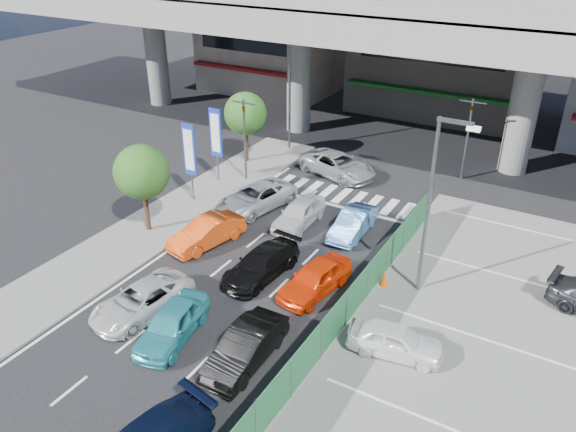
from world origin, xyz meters
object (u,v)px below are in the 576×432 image
Objects in this scene: taxi_orange_right at (315,279)px; taxi_teal_mid at (172,324)px; sedan_white_front_mid at (299,213)px; traffic_cone at (384,278)px; sedan_white_mid_left at (142,300)px; street_lamp_left at (292,83)px; traffic_light_left at (244,120)px; crossing_wagon_silver at (338,165)px; signboard_far at (216,135)px; taxi_orange_left at (207,232)px; street_lamp_right at (434,194)px; wagon_silver_front_left at (256,197)px; signboard_near at (190,152)px; tree_far at (245,114)px; hatch_black_mid_right at (246,347)px; kei_truck_front_right at (353,223)px; traffic_light_right at (470,119)px; sedan_black_mid at (261,264)px; parked_sedan_white at (396,340)px; tree_near at (142,172)px.

taxi_teal_mid is at bearing -112.22° from taxi_orange_right.
sedan_white_front_mid reaches higher than traffic_cone.
sedan_white_mid_left is at bearing -139.39° from traffic_cone.
street_lamp_left reaches higher than traffic_cone.
traffic_light_left is 1.00× the size of crossing_wagon_silver.
sedan_white_mid_left is (3.78, -13.37, -3.30)m from traffic_light_left.
signboard_far is 8.07m from taxi_orange_left.
street_lamp_right reaches higher than signboard_far.
sedan_white_mid_left is 0.92× the size of wagon_silver_front_left.
signboard_near is at bearing -104.02° from traffic_light_left.
traffic_cone is (13.40, -8.99, -2.94)m from tree_far.
traffic_light_left is 1.24× the size of hatch_black_mid_right.
traffic_cone is (5.89, 7.48, -0.24)m from taxi_teal_mid.
tree_far is 7.44m from wagon_silver_front_left.
kei_truck_front_right is at bearing 72.93° from sedan_white_mid_left.
traffic_light_right is at bearing 71.18° from kei_truck_front_right.
sedan_black_mid is at bearing -43.37° from signboard_far.
street_lamp_left reaches higher than traffic_light_left.
taxi_orange_left is 11.49m from parked_sedan_white.
tree_far is 1.19× the size of taxi_orange_right.
wagon_silver_front_left is 5.96m from kei_truck_front_right.
sedan_white_front_mid is at bearing 66.93° from taxi_orange_left.
taxi_orange_left is (3.70, -3.54, -2.37)m from signboard_near.
sedan_white_front_mid is (6.70, 0.59, -2.38)m from signboard_near.
tree_near reaches higher than taxi_teal_mid.
crossing_wagon_silver reaches higher than sedan_white_front_mid.
taxi_orange_left is at bearing 108.26° from sedan_white_mid_left.
tree_near is at bearing -129.81° from traffic_light_right.
sedan_black_mid is at bearing 115.02° from hatch_black_mid_right.
traffic_light_left is at bearing 122.22° from hatch_black_mid_right.
traffic_light_right is at bearing 90.46° from taxi_orange_right.
sedan_white_mid_left is 1.26× the size of parked_sedan_white.
parked_sedan_white is at bearing -15.52° from taxi_orange_right.
tree_far is 20.34m from parked_sedan_white.
hatch_black_mid_right is at bearing -5.44° from taxi_teal_mid.
crossing_wagon_silver is at bearing 125.47° from traffic_cone.
sedan_black_mid is (-5.10, -15.56, -3.29)m from traffic_light_right.
street_lamp_right is 18.06m from street_lamp_left.
parked_sedan_white reaches higher than sedan_black_mid.
kei_truck_front_right is (8.76, -8.88, -4.13)m from street_lamp_left.
taxi_orange_right is (6.60, -0.89, 0.00)m from taxi_orange_left.
parked_sedan_white is (10.03, 2.86, 0.04)m from sedan_white_mid_left.
sedan_white_front_mid is at bearing -39.01° from tree_far.
street_lamp_left is (-0.13, 6.00, 0.83)m from traffic_light_left.
signboard_far is at bearing -148.57° from traffic_light_right.
traffic_light_left is 0.65× the size of street_lamp_right.
street_lamp_right is 1.98× the size of taxi_teal_mid.
taxi_teal_mid is at bearing -60.43° from wagon_silver_front_left.
street_lamp_right is 6.25m from taxi_orange_right.
street_lamp_left is 1.61× the size of wagon_silver_front_left.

